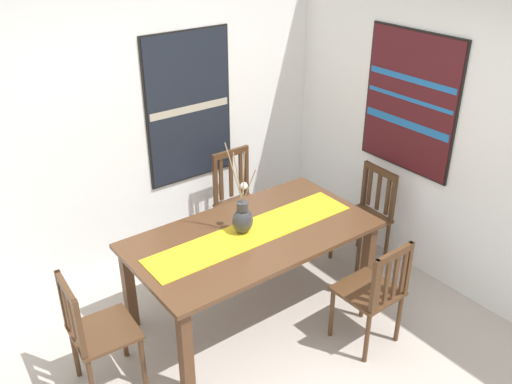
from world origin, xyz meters
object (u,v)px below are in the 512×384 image
Objects in this scene: dining_table at (252,243)px; chair_0 at (366,215)px; chair_3 at (374,292)px; chair_2 at (239,201)px; chair_1 at (96,332)px; painting_on_side_wall at (410,102)px; painting_on_back_wall at (189,108)px; centerpiece_vase at (243,218)px.

chair_0 is (1.29, -0.02, -0.18)m from dining_table.
chair_2 is at bearing 90.37° from chair_3.
chair_1 is 0.94× the size of chair_2.
chair_0 reaches higher than dining_table.
painting_on_side_wall is at bearing -4.11° from dining_table.
painting_on_back_wall reaches higher than dining_table.
centerpiece_vase is 0.76× the size of chair_2.
painting_on_side_wall reaches higher than dining_table.
painting_on_back_wall is at bearing 77.74° from centerpiece_vase.
dining_table is 1.59× the size of painting_on_side_wall.
painting_on_back_wall is at bearing 135.60° from painting_on_side_wall.
chair_0 is 0.93× the size of chair_2.
chair_1 reaches higher than chair_3.
centerpiece_vase is 0.82× the size of chair_3.
dining_table is 1.33m from chair_1.
painting_on_back_wall is (-0.29, 2.08, 0.91)m from chair_3.
painting_on_side_wall is at bearing -18.11° from chair_0.
centerpiece_vase is 1.33m from chair_1.
centerpiece_vase is 1.13m from chair_3.
chair_0 is 0.76× the size of painting_on_side_wall.
chair_1 is 0.76× the size of painting_on_side_wall.
centerpiece_vase is 1.40m from chair_0.
dining_table is 2.08× the size of chair_0.
dining_table is 0.24m from centerpiece_vase.
chair_2 is 1.80m from painting_on_side_wall.
centerpiece_vase reaches higher than chair_1.
painting_on_back_wall is at bearing 80.62° from dining_table.
dining_table is at bearing -42.88° from centerpiece_vase.
chair_3 is (0.01, -1.71, -0.02)m from chair_2.
chair_2 is 1.71m from chair_3.
painting_on_back_wall is at bearing 130.76° from chair_0.
painting_on_back_wall is 1.14× the size of painting_on_side_wall.
painting_on_back_wall is (-1.08, 1.25, 0.91)m from chair_0.
centerpiece_vase is at bearing -102.26° from painting_on_back_wall.
chair_1 is at bearing 178.08° from painting_on_side_wall.
painting_on_back_wall is (0.26, 1.19, 0.50)m from centerpiece_vase.
chair_0 is at bearing 46.35° from chair_3.
chair_2 is at bearing 60.71° from dining_table.
chair_1 reaches higher than chair_0.
centerpiece_vase is 0.54× the size of painting_on_back_wall.
chair_3 is 2.29m from painting_on_back_wall.
chair_3 is at bearing -81.95° from painting_on_back_wall.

